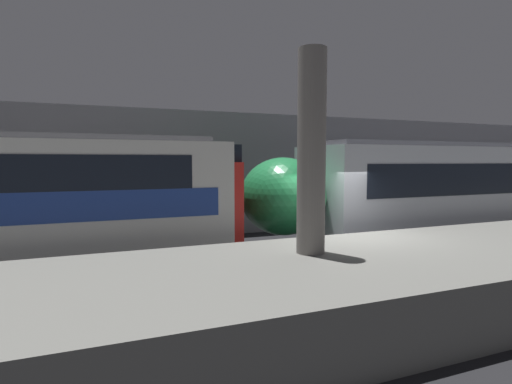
# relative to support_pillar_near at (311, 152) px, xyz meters

# --- Properties ---
(ground_plane) EXTENTS (120.00, 120.00, 0.00)m
(ground_plane) POSITION_rel_support_pillar_near_xyz_m (1.87, 1.43, -2.95)
(ground_plane) COLOR black
(platform) EXTENTS (40.00, 4.04, 1.06)m
(platform) POSITION_rel_support_pillar_near_xyz_m (1.87, -0.59, -2.42)
(platform) COLOR slate
(platform) RESTS_ON ground
(station_rear_barrier) EXTENTS (50.00, 0.15, 4.62)m
(station_rear_barrier) POSITION_rel_support_pillar_near_xyz_m (1.87, 7.91, -0.64)
(station_rear_barrier) COLOR gray
(station_rear_barrier) RESTS_ON ground
(support_pillar_near) EXTENTS (0.53, 0.53, 3.77)m
(support_pillar_near) POSITION_rel_support_pillar_near_xyz_m (0.00, 0.00, 0.00)
(support_pillar_near) COLOR slate
(support_pillar_near) RESTS_ON platform
(train_modern) EXTENTS (20.46, 2.87, 3.40)m
(train_modern) POSITION_rel_support_pillar_near_xyz_m (10.62, 3.78, -1.21)
(train_modern) COLOR black
(train_modern) RESTS_ON ground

